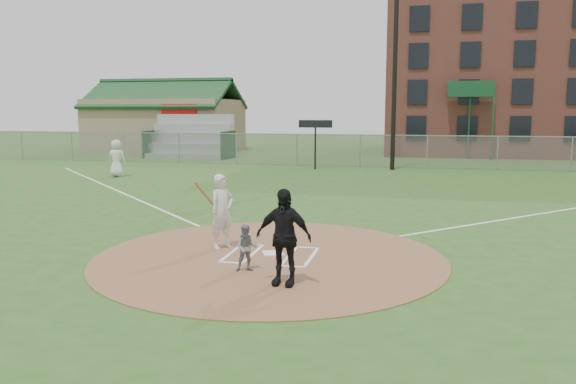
% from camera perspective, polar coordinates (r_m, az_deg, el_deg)
% --- Properties ---
extents(ground, '(140.00, 140.00, 0.00)m').
position_cam_1_polar(ground, '(13.57, -1.90, -6.64)').
color(ground, '#2B521C').
rests_on(ground, ground).
extents(dirt_circle, '(8.40, 8.40, 0.02)m').
position_cam_1_polar(dirt_circle, '(13.57, -1.90, -6.59)').
color(dirt_circle, '#8A5F41').
rests_on(dirt_circle, ground).
extents(home_plate, '(0.64, 0.64, 0.03)m').
position_cam_1_polar(home_plate, '(13.79, -1.52, -6.24)').
color(home_plate, white).
rests_on(home_plate, dirt_circle).
extents(foul_line_first, '(17.04, 17.04, 0.01)m').
position_cam_1_polar(foul_line_first, '(22.67, 27.13, -1.48)').
color(foul_line_first, white).
rests_on(foul_line_first, ground).
extents(foul_line_third, '(17.04, 17.04, 0.01)m').
position_cam_1_polar(foul_line_third, '(25.19, -16.64, -0.01)').
color(foul_line_third, white).
rests_on(foul_line_third, ground).
extents(catcher, '(0.60, 0.53, 1.03)m').
position_cam_1_polar(catcher, '(12.29, -4.21, -5.68)').
color(catcher, gray).
rests_on(catcher, dirt_circle).
extents(umpire, '(1.19, 0.59, 1.96)m').
position_cam_1_polar(umpire, '(11.21, -0.46, -4.58)').
color(umpire, black).
rests_on(umpire, dirt_circle).
extents(ondeck_player, '(0.99, 0.68, 1.96)m').
position_cam_1_polar(ondeck_player, '(31.05, -17.02, 3.29)').
color(ondeck_player, silver).
rests_on(ondeck_player, ground).
extents(batters_boxes, '(2.08, 1.88, 0.01)m').
position_cam_1_polar(batters_boxes, '(13.71, -1.74, -6.38)').
color(batters_boxes, white).
rests_on(batters_boxes, dirt_circle).
extents(batter_at_plate, '(0.89, 1.07, 1.89)m').
position_cam_1_polar(batter_at_plate, '(14.29, -6.72, -1.95)').
color(batter_at_plate, silver).
rests_on(batter_at_plate, dirt_circle).
extents(outfield_fence, '(56.08, 0.08, 2.03)m').
position_cam_1_polar(outfield_fence, '(34.93, 7.35, 4.17)').
color(outfield_fence, slate).
rests_on(outfield_fence, ground).
extents(bleachers, '(6.08, 3.20, 3.20)m').
position_cam_1_polar(bleachers, '(42.22, -9.97, 5.59)').
color(bleachers, '#B7BABF').
rests_on(bleachers, ground).
extents(clubhouse, '(12.20, 8.71, 6.23)m').
position_cam_1_polar(clubhouse, '(50.43, -12.26, 6.86)').
color(clubhouse, gray).
rests_on(clubhouse, ground).
extents(light_pole, '(1.20, 0.30, 12.22)m').
position_cam_1_polar(light_pole, '(33.85, 10.83, 13.44)').
color(light_pole, black).
rests_on(light_pole, ground).
extents(scoreboard_sign, '(2.00, 0.10, 2.93)m').
position_cam_1_polar(scoreboard_sign, '(33.41, 2.80, 6.39)').
color(scoreboard_sign, black).
rests_on(scoreboard_sign, ground).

